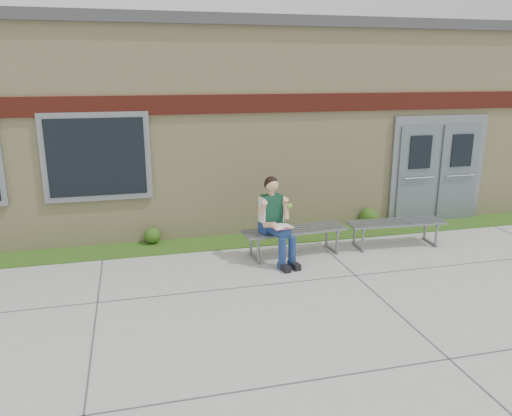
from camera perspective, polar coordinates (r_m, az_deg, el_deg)
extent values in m
plane|color=#9E9E99|center=(7.51, 5.93, -9.88)|extent=(80.00, 80.00, 0.00)
cube|color=#2D5215|center=(9.81, 0.75, -3.56)|extent=(16.00, 0.80, 0.02)
cube|color=beige|center=(12.65, -3.24, 9.95)|extent=(16.00, 6.00, 4.00)
cube|color=#3F3F42|center=(12.62, -3.39, 19.48)|extent=(16.20, 6.20, 0.20)
cube|color=maroon|center=(9.65, 0.23, 11.86)|extent=(16.00, 0.06, 0.35)
cube|color=slate|center=(9.46, -17.74, 5.57)|extent=(1.90, 0.08, 1.60)
cube|color=black|center=(9.42, -17.75, 5.53)|extent=(1.70, 0.04, 1.40)
cube|color=slate|center=(11.49, 20.00, 4.21)|extent=(2.20, 0.08, 2.30)
cube|color=slate|center=(11.19, 17.97, 3.59)|extent=(0.92, 0.06, 2.10)
cube|color=slate|center=(11.75, 22.12, 3.74)|extent=(0.92, 0.06, 2.10)
cube|color=slate|center=(8.90, 4.42, -2.52)|extent=(1.90, 0.66, 0.04)
cube|color=slate|center=(8.78, -0.26, -4.47)|extent=(0.08, 0.52, 0.43)
cube|color=slate|center=(9.23, 8.79, -3.65)|extent=(0.08, 0.52, 0.43)
cube|color=slate|center=(9.70, 15.70, -1.60)|extent=(1.85, 0.61, 0.04)
cube|color=slate|center=(9.44, 11.72, -3.39)|extent=(0.07, 0.51, 0.42)
cube|color=slate|center=(10.15, 19.19, -2.61)|extent=(0.07, 0.51, 0.42)
cube|color=navy|center=(8.69, 1.68, -2.20)|extent=(0.41, 0.33, 0.17)
cube|color=#103D21|center=(8.57, 1.77, -0.11)|extent=(0.38, 0.29, 0.50)
sphere|color=#DFA27A|center=(8.46, 1.83, 2.68)|extent=(0.27, 0.27, 0.23)
sphere|color=black|center=(8.47, 1.76, 2.85)|extent=(0.28, 0.28, 0.24)
cylinder|color=navy|center=(8.40, 2.02, -2.66)|extent=(0.26, 0.48, 0.16)
cylinder|color=navy|center=(8.50, 3.17, -2.48)|extent=(0.26, 0.48, 0.16)
cylinder|color=navy|center=(8.31, 3.00, -5.25)|extent=(0.13, 0.13, 0.54)
cylinder|color=navy|center=(8.40, 4.15, -5.03)|extent=(0.13, 0.13, 0.54)
cube|color=black|center=(8.33, 3.24, -6.80)|extent=(0.17, 0.30, 0.11)
cube|color=black|center=(8.42, 4.39, -6.56)|extent=(0.17, 0.30, 0.11)
cylinder|color=#DFA27A|center=(8.41, 0.76, 0.04)|extent=(0.15, 0.26, 0.28)
cylinder|color=#DFA27A|center=(8.60, 3.17, 0.37)|extent=(0.15, 0.26, 0.28)
cube|color=white|center=(8.31, 3.05, -2.11)|extent=(0.38, 0.31, 0.02)
cube|color=#E3556D|center=(8.31, 3.05, -2.19)|extent=(0.38, 0.32, 0.01)
sphere|color=#7BC835|center=(8.49, 3.87, 0.23)|extent=(0.09, 0.09, 0.09)
sphere|color=#2D5215|center=(9.70, -11.75, -3.08)|extent=(0.31, 0.31, 0.31)
sphere|color=#2D5215|center=(10.80, 12.76, -1.01)|extent=(0.39, 0.39, 0.39)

